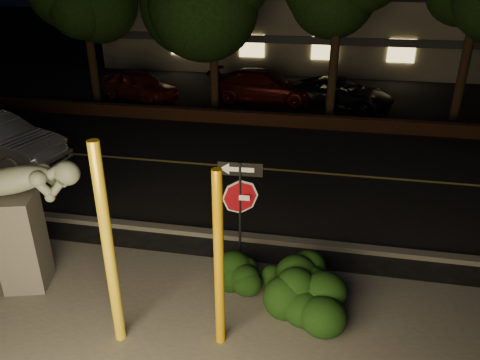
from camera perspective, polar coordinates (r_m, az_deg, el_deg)
name	(u,v)px	position (r m, az deg, el deg)	size (l,w,h in m)	color
ground	(260,136)	(17.57, 2.42, 5.39)	(90.00, 90.00, 0.00)	black
patio	(159,360)	(8.38, -9.88, -20.80)	(14.00, 6.00, 0.02)	#4C4944
road	(245,168)	(14.82, 0.66, 1.52)	(80.00, 8.00, 0.01)	black
lane_marking	(245,167)	(14.81, 0.66, 1.56)	(80.00, 0.12, 0.01)	tan
curb	(215,234)	(11.24, -3.11, -6.57)	(80.00, 0.25, 0.12)	#4C4944
brick_wall	(265,119)	(18.70, 3.05, 7.45)	(40.00, 0.35, 0.50)	#452616
parking_lot	(281,89)	(24.21, 4.98, 10.97)	(40.00, 12.00, 0.01)	black
building	(296,28)	(31.67, 6.82, 17.98)	(22.00, 10.20, 4.00)	#6E6A58
yellow_pole_left	(108,250)	(7.75, -15.74, -8.18)	(0.18, 0.18, 3.68)	yellow
yellow_pole_right	(219,263)	(7.53, -2.59, -10.10)	(0.16, 0.16, 3.27)	#D99908
signpost	(240,197)	(9.09, 0.01, -2.13)	(0.86, 0.09, 2.54)	black
sculpture	(17,213)	(9.80, -25.52, -3.68)	(2.49, 1.28, 2.68)	#4C4944
hedge_center	(244,275)	(9.28, 0.49, -11.47)	(1.68, 0.79, 0.88)	black
hedge_right	(318,277)	(9.19, 9.51, -11.59)	(1.62, 0.87, 1.06)	black
hedge_far_right	(306,299)	(8.71, 8.07, -14.21)	(1.41, 0.88, 0.98)	black
parked_car_red	(139,85)	(22.67, -12.22, 11.25)	(1.60, 3.97, 1.35)	maroon
parked_car_darkred	(264,86)	(21.86, 2.92, 11.38)	(2.02, 4.96, 1.44)	#3D0D0A
parked_car_dark	(341,93)	(21.48, 12.23, 10.34)	(2.08, 4.51, 1.25)	black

